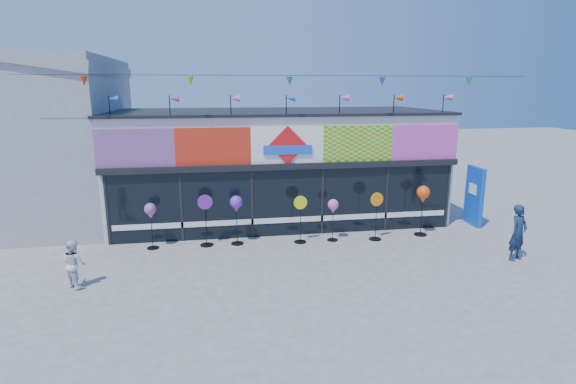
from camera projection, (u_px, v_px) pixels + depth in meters
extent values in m
plane|color=slate|center=(308.00, 275.00, 12.12)|extent=(80.00, 80.00, 0.00)
cube|color=silver|center=(277.00, 165.00, 17.43)|extent=(12.00, 5.00, 4.00)
cube|color=black|center=(287.00, 202.00, 15.16)|extent=(11.60, 0.12, 2.30)
cube|color=black|center=(288.00, 166.00, 14.84)|extent=(12.00, 0.30, 0.20)
cube|color=white|center=(287.00, 220.00, 15.27)|extent=(11.40, 0.10, 0.18)
cube|color=black|center=(276.00, 112.00, 16.96)|extent=(12.20, 5.20, 0.10)
cube|color=black|center=(107.00, 210.00, 14.23)|extent=(0.08, 0.14, 2.30)
cube|color=black|center=(181.00, 207.00, 14.60)|extent=(0.08, 0.14, 2.30)
cube|color=black|center=(252.00, 204.00, 14.96)|extent=(0.08, 0.14, 2.30)
cube|color=black|center=(322.00, 201.00, 15.35)|extent=(0.08, 0.14, 2.30)
cube|color=black|center=(386.00, 198.00, 15.71)|extent=(0.08, 0.14, 2.30)
cube|color=black|center=(447.00, 196.00, 16.08)|extent=(0.08, 0.14, 2.30)
cube|color=red|center=(135.00, 148.00, 13.94)|extent=(2.40, 0.08, 1.20)
cube|color=red|center=(213.00, 147.00, 14.32)|extent=(2.40, 0.08, 1.20)
cube|color=white|center=(287.00, 145.00, 14.70)|extent=(2.40, 0.08, 1.20)
cube|color=yellow|center=(358.00, 144.00, 15.08)|extent=(2.40, 0.08, 1.20)
cube|color=#D747AF|center=(425.00, 142.00, 15.47)|extent=(2.40, 0.08, 1.20)
cube|color=red|center=(288.00, 145.00, 14.64)|extent=(1.27, 0.06, 1.27)
cube|color=blue|center=(288.00, 150.00, 14.66)|extent=(1.60, 0.05, 0.30)
cube|color=red|center=(165.00, 214.00, 14.61)|extent=(0.78, 0.03, 0.78)
cube|color=#EE4F8F|center=(207.00, 205.00, 14.77)|extent=(0.92, 0.03, 0.92)
cube|color=#E94515|center=(247.00, 192.00, 14.90)|extent=(0.78, 0.03, 0.78)
cube|color=#ECFF15|center=(287.00, 208.00, 15.25)|extent=(0.92, 0.03, 0.92)
cube|color=#FFAE0D|center=(326.00, 200.00, 15.41)|extent=(0.78, 0.03, 0.78)
cube|color=#189C5A|center=(364.00, 187.00, 15.53)|extent=(0.92, 0.03, 0.92)
cube|color=#189C51|center=(399.00, 202.00, 15.88)|extent=(0.78, 0.03, 0.78)
cylinder|color=black|center=(110.00, 107.00, 13.76)|extent=(0.03, 0.03, 0.70)
cone|color=blue|center=(114.00, 99.00, 13.73)|extent=(0.30, 0.22, 0.22)
cylinder|color=black|center=(170.00, 107.00, 14.05)|extent=(0.03, 0.03, 0.70)
cone|color=purple|center=(174.00, 99.00, 14.02)|extent=(0.30, 0.22, 0.22)
cylinder|color=black|center=(231.00, 106.00, 14.35)|extent=(0.03, 0.03, 0.70)
cone|color=#EC4EAD|center=(235.00, 98.00, 14.32)|extent=(0.30, 0.22, 0.22)
cylinder|color=black|center=(286.00, 106.00, 14.64)|extent=(0.03, 0.03, 0.70)
cone|color=blue|center=(290.00, 98.00, 14.60)|extent=(0.30, 0.22, 0.22)
cylinder|color=black|center=(340.00, 106.00, 14.93)|extent=(0.03, 0.03, 0.70)
cone|color=#D045BC|center=(344.00, 98.00, 14.89)|extent=(0.30, 0.22, 0.22)
cylinder|color=black|center=(394.00, 105.00, 15.23)|extent=(0.03, 0.03, 0.70)
cone|color=#CE4813|center=(398.00, 98.00, 15.19)|extent=(0.30, 0.22, 0.22)
cylinder|color=black|center=(443.00, 105.00, 15.51)|extent=(0.03, 0.03, 0.70)
cone|color=#F05077|center=(447.00, 98.00, 15.48)|extent=(0.30, 0.22, 0.22)
cylinder|color=black|center=(290.00, 75.00, 13.80)|extent=(16.00, 0.01, 0.01)
cone|color=red|center=(84.00, 81.00, 12.88)|extent=(0.20, 0.20, 0.28)
cone|color=gold|center=(190.00, 81.00, 13.36)|extent=(0.20, 0.20, 0.28)
cone|color=#179621|center=(290.00, 81.00, 13.84)|extent=(0.20, 0.20, 0.28)
cone|color=blue|center=(382.00, 82.00, 14.32)|extent=(0.20, 0.20, 0.28)
cone|color=green|center=(469.00, 82.00, 14.79)|extent=(0.20, 0.20, 0.28)
cube|color=#9D9FA2|center=(5.00, 141.00, 16.57)|extent=(8.00, 7.00, 6.00)
cube|color=blue|center=(474.00, 196.00, 16.37)|extent=(0.22, 1.08, 2.15)
cube|color=white|center=(473.00, 189.00, 16.30)|extent=(0.07, 0.49, 0.38)
cylinder|color=black|center=(153.00, 248.00, 14.13)|extent=(0.37, 0.37, 0.03)
cylinder|color=black|center=(152.00, 229.00, 13.99)|extent=(0.02, 0.02, 1.21)
sphere|color=#DF4A83|center=(150.00, 209.00, 13.84)|extent=(0.37, 0.37, 0.37)
cone|color=#DF4A83|center=(151.00, 216.00, 13.89)|extent=(0.19, 0.19, 0.17)
cylinder|color=black|center=(207.00, 245.00, 14.39)|extent=(0.43, 0.43, 0.03)
cylinder|color=black|center=(206.00, 224.00, 14.22)|extent=(0.03, 0.03, 1.38)
cylinder|color=purple|center=(205.00, 202.00, 14.06)|extent=(0.47, 0.12, 0.47)
cylinder|color=black|center=(237.00, 243.00, 14.53)|extent=(0.41, 0.41, 0.03)
cylinder|color=black|center=(237.00, 223.00, 14.37)|extent=(0.02, 0.02, 1.32)
sphere|color=purple|center=(236.00, 202.00, 14.21)|extent=(0.41, 0.41, 0.41)
cone|color=purple|center=(236.00, 210.00, 14.27)|extent=(0.20, 0.20, 0.18)
cylinder|color=black|center=(300.00, 242.00, 14.67)|extent=(0.40, 0.40, 0.03)
cylinder|color=black|center=(300.00, 222.00, 14.52)|extent=(0.02, 0.02, 1.29)
cylinder|color=yellow|center=(300.00, 203.00, 14.37)|extent=(0.44, 0.10, 0.44)
cylinder|color=black|center=(332.00, 240.00, 14.86)|extent=(0.36, 0.36, 0.03)
cylinder|color=black|center=(333.00, 223.00, 14.73)|extent=(0.02, 0.02, 1.16)
sphere|color=#EA4EBC|center=(333.00, 205.00, 14.59)|extent=(0.36, 0.36, 0.36)
cone|color=#EA4EBC|center=(333.00, 211.00, 14.64)|extent=(0.18, 0.18, 0.16)
cylinder|color=black|center=(375.00, 239.00, 14.95)|extent=(0.41, 0.41, 0.03)
cylinder|color=black|center=(376.00, 219.00, 14.79)|extent=(0.02, 0.02, 1.33)
cylinder|color=orange|center=(377.00, 199.00, 14.64)|extent=(0.45, 0.12, 0.45)
cylinder|color=black|center=(420.00, 234.00, 15.41)|extent=(0.44, 0.44, 0.03)
cylinder|color=black|center=(422.00, 214.00, 15.24)|extent=(0.03, 0.03, 1.42)
sphere|color=#FF4F0D|center=(423.00, 192.00, 15.07)|extent=(0.44, 0.44, 0.44)
cone|color=#FF4F0D|center=(423.00, 200.00, 15.13)|extent=(0.22, 0.22, 0.20)
imported|color=#142641|center=(518.00, 233.00, 13.02)|extent=(0.71, 0.60, 1.66)
imported|color=silver|center=(74.00, 264.00, 11.27)|extent=(0.68, 0.67, 1.24)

